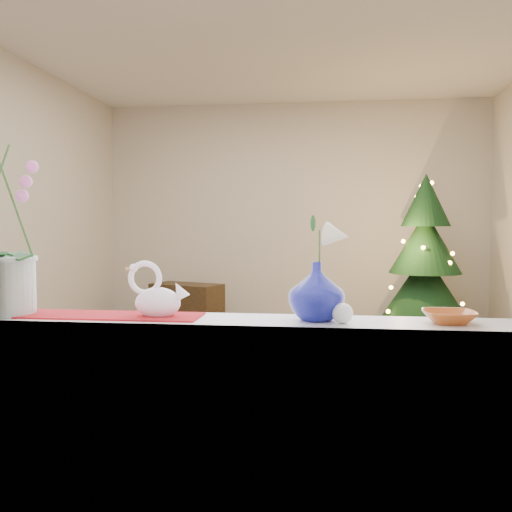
{
  "coord_description": "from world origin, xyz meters",
  "views": [
    {
      "loc": [
        0.42,
        -4.31,
        1.24
      ],
      "look_at": [
        0.04,
        -1.4,
        1.09
      ],
      "focal_mm": 40.0,
      "sensor_mm": 36.0,
      "label": 1
    }
  ],
  "objects": [
    {
      "name": "ground",
      "position": [
        0.0,
        0.0,
        0.0
      ],
      "size": [
        5.0,
        5.0,
        0.0
      ],
      "primitive_type": "plane",
      "color": "#372616",
      "rests_on": "ground"
    },
    {
      "name": "wall_back",
      "position": [
        0.0,
        2.5,
        1.35
      ],
      "size": [
        4.5,
        0.1,
        2.7
      ],
      "primitive_type": "cube",
      "color": "beige",
      "rests_on": "ground"
    },
    {
      "name": "wall_front",
      "position": [
        0.0,
        -2.5,
        1.35
      ],
      "size": [
        4.5,
        0.1,
        2.7
      ],
      "primitive_type": "cube",
      "color": "beige",
      "rests_on": "ground"
    },
    {
      "name": "ceiling",
      "position": [
        0.0,
        0.0,
        2.7
      ],
      "size": [
        5.0,
        5.0,
        0.0
      ],
      "primitive_type": "plane",
      "color": "white",
      "rests_on": "wall_back"
    },
    {
      "name": "window_apron",
      "position": [
        0.0,
        -2.46,
        0.44
      ],
      "size": [
        2.2,
        0.08,
        0.88
      ],
      "primitive_type": "cube",
      "color": "white",
      "rests_on": "ground"
    },
    {
      "name": "windowsill",
      "position": [
        0.0,
        -2.37,
        0.9
      ],
      "size": [
        2.2,
        0.26,
        0.04
      ],
      "primitive_type": "cube",
      "color": "white",
      "rests_on": "window_apron"
    },
    {
      "name": "window_frame",
      "position": [
        0.0,
        -2.47,
        1.7
      ],
      "size": [
        2.22,
        0.06,
        1.6
      ],
      "primitive_type": null,
      "color": "white",
      "rests_on": "windowsill"
    },
    {
      "name": "runner",
      "position": [
        -0.38,
        -2.37,
        0.92
      ],
      "size": [
        0.7,
        0.2,
        0.01
      ],
      "primitive_type": "cube",
      "color": "maroon",
      "rests_on": "windowsill"
    },
    {
      "name": "orchid_pot",
      "position": [
        -0.75,
        -2.39,
        1.27
      ],
      "size": [
        0.3,
        0.3,
        0.7
      ],
      "primitive_type": null,
      "rotation": [
        0.0,
        0.0,
        0.31
      ],
      "color": "beige",
      "rests_on": "windowsill"
    },
    {
      "name": "swan",
      "position": [
        -0.18,
        -2.37,
        1.01
      ],
      "size": [
        0.24,
        0.17,
        0.19
      ],
      "primitive_type": null,
      "rotation": [
        0.0,
        0.0,
        -0.36
      ],
      "color": "white",
      "rests_on": "windowsill"
    },
    {
      "name": "blue_vase",
      "position": [
        0.38,
        -2.36,
        1.03
      ],
      "size": [
        0.24,
        0.24,
        0.23
      ],
      "primitive_type": "imported",
      "rotation": [
        0.0,
        0.0,
        0.09
      ],
      "color": "navy",
      "rests_on": "windowsill"
    },
    {
      "name": "lily",
      "position": [
        0.38,
        -2.36,
        1.24
      ],
      "size": [
        0.13,
        0.07,
        0.17
      ],
      "primitive_type": null,
      "color": "beige",
      "rests_on": "blue_vase"
    },
    {
      "name": "paperweight",
      "position": [
        0.46,
        -2.42,
        0.95
      ],
      "size": [
        0.09,
        0.09,
        0.07
      ],
      "primitive_type": "sphere",
      "rotation": [
        0.0,
        0.0,
        -0.32
      ],
      "color": "white",
      "rests_on": "windowsill"
    },
    {
      "name": "amber_dish",
      "position": [
        0.81,
        -2.37,
        0.94
      ],
      "size": [
        0.15,
        0.15,
        0.04
      ],
      "primitive_type": "imported",
      "rotation": [
        0.0,
        0.0,
        0.02
      ],
      "color": "#A74F1E",
      "rests_on": "windowsill"
    },
    {
      "name": "xmas_tree",
      "position": [
        1.41,
        1.8,
        0.89
      ],
      "size": [
        1.03,
        1.03,
        1.79
      ],
      "primitive_type": null,
      "rotation": [
        0.0,
        0.0,
        0.06
      ],
      "color": "black",
      "rests_on": "ground"
    },
    {
      "name": "side_table",
      "position": [
        -1.19,
        1.97,
        0.29
      ],
      "size": [
        0.87,
        0.65,
        0.59
      ],
      "primitive_type": "cube",
      "rotation": [
        0.0,
        0.0,
        -0.37
      ],
      "color": "black",
      "rests_on": "ground"
    }
  ]
}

